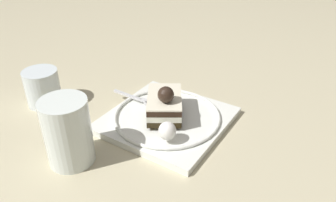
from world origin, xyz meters
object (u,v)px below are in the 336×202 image
Objects in this scene: cake_slice at (166,103)px; fork at (137,98)px; dessert_plate at (168,118)px; drink_glass_near at (43,89)px; whipped_cream_dollop at (167,131)px; drink_glass_far at (68,134)px.

fork is at bearing -1.91° from cake_slice.
fork is (0.09, -0.00, 0.01)m from dessert_plate.
fork is 1.45× the size of drink_glass_near.
whipped_cream_dollop is at bearing 131.43° from cake_slice.
drink_glass_far is at bearing 99.88° from fork.
cake_slice is at bearing -48.57° from whipped_cream_dollop.
drink_glass_near is (0.30, 0.05, -0.00)m from whipped_cream_dollop.
fork is at bearing -80.12° from drink_glass_far.
cake_slice is at bearing -155.17° from drink_glass_near.
drink_glass_far is at bearing 75.47° from cake_slice.
cake_slice is at bearing 178.09° from fork.
cake_slice is 1.04× the size of drink_glass_far.
drink_glass_near is 0.67× the size of drink_glass_far.
drink_glass_far is at bearing 159.07° from drink_glass_near.
dessert_plate is 0.09m from fork.
fork reaches higher than dessert_plate.
dessert_plate is at bearing -106.13° from drink_glass_far.
cake_slice is at bearing -104.53° from drink_glass_far.
fork is at bearing -144.53° from drink_glass_near.
dessert_plate is at bearing 177.87° from fork.
dessert_plate is 0.08m from whipped_cream_dollop.
drink_glass_far is (0.05, 0.19, 0.05)m from dessert_plate.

